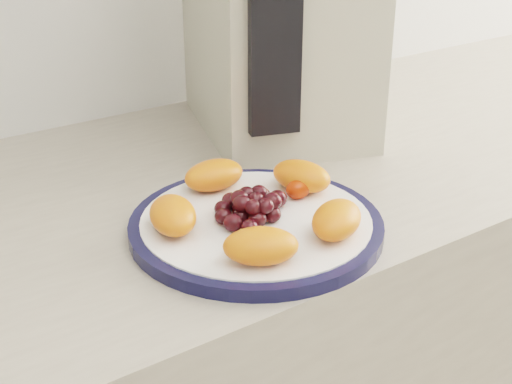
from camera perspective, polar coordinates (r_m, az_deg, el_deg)
plate_rim at (r=0.81m, az=-0.00°, el=-2.73°), size 0.29×0.29×0.01m
plate_face at (r=0.81m, az=-0.00°, el=-2.66°), size 0.26×0.26×0.02m
appliance_body at (r=1.07m, az=1.72°, el=15.04°), size 0.31×0.36×0.39m
appliance_panel at (r=0.90m, az=1.51°, el=13.43°), size 0.07×0.04×0.29m
fruit_plate at (r=0.80m, az=0.14°, el=-0.95°), size 0.25×0.24×0.04m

